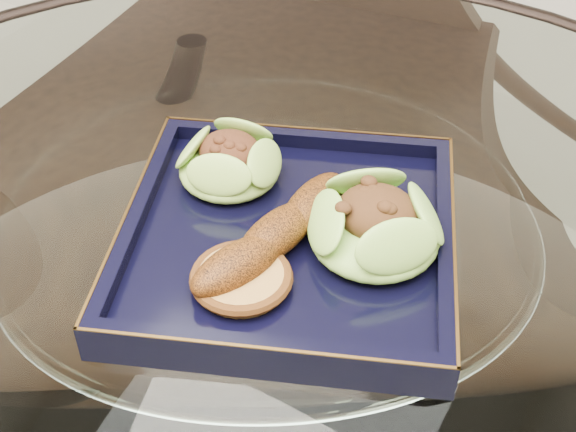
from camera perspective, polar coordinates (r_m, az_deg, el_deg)
The scene contains 7 objects.
dining_table at distance 0.79m, azimuth -1.22°, elevation -11.90°, with size 1.13×1.13×0.77m.
dining_chair at distance 1.18m, azimuth -0.37°, elevation 5.98°, with size 0.49×0.49×0.99m.
navy_plate at distance 0.67m, azimuth -0.00°, elevation -1.94°, with size 0.27×0.27×0.02m, color black.
lettuce_wrap_left at distance 0.71m, azimuth -4.21°, elevation 3.67°, with size 0.09×0.09×0.03m, color olive.
lettuce_wrap_right at distance 0.64m, azimuth 6.20°, elevation -0.94°, with size 0.11×0.11×0.04m, color #5E972B.
roasted_plantain at distance 0.64m, azimuth -0.80°, elevation -1.24°, with size 0.17×0.04×0.03m, color #68310B.
crumb_patty at distance 0.62m, azimuth -3.34°, elevation -4.52°, with size 0.07×0.07×0.01m, color #B5853C.
Camera 1 is at (0.26, -0.40, 1.23)m, focal length 50.00 mm.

